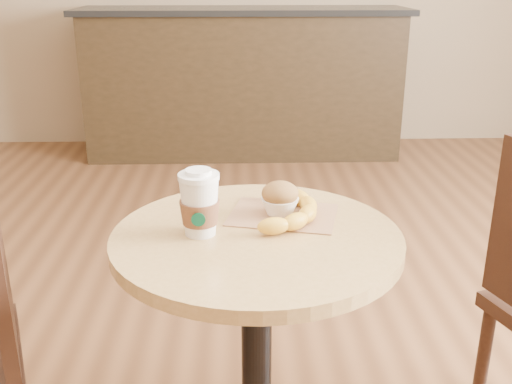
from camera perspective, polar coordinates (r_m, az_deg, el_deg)
cafe_table at (r=1.41m, az=0.05°, el=-13.11°), size 0.63×0.63×0.75m
service_counter at (r=4.41m, az=-1.21°, el=10.42°), size 2.30×0.65×1.04m
kraft_bag at (r=1.38m, az=2.59°, el=-2.18°), size 0.28×0.23×0.00m
coffee_cup at (r=1.27m, az=-5.40°, el=-1.30°), size 0.09×0.09×0.15m
muffin at (r=1.37m, az=2.30°, el=-0.62°), size 0.09×0.09×0.08m
banana at (r=1.37m, az=3.27°, el=-1.52°), size 0.22×0.31×0.04m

